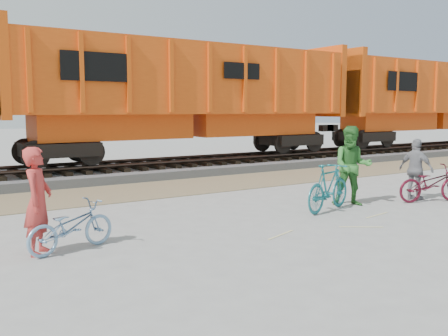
{
  "coord_description": "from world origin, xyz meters",
  "views": [
    {
      "loc": [
        -7.03,
        -8.06,
        2.4
      ],
      "look_at": [
        -0.81,
        1.5,
        1.06
      ],
      "focal_mm": 40.0,
      "sensor_mm": 36.0,
      "label": 1
    }
  ],
  "objects_px": {
    "bicycle_maroon": "(431,183)",
    "bicycle_blue": "(71,226)",
    "person_solo": "(38,201)",
    "person_woman": "(416,169)",
    "hopper_car_center": "(189,94)",
    "hopper_car_right": "(428,99)",
    "person_man": "(352,166)",
    "bicycle_teal": "(329,187)"
  },
  "relations": [
    {
      "from": "hopper_car_right",
      "to": "person_man",
      "type": "xyz_separation_m",
      "value": [
        -15.03,
        -8.42,
        -2.01
      ]
    },
    {
      "from": "bicycle_blue",
      "to": "bicycle_teal",
      "type": "relative_size",
      "value": 0.85
    },
    {
      "from": "bicycle_teal",
      "to": "person_man",
      "type": "height_order",
      "value": "person_man"
    },
    {
      "from": "hopper_car_center",
      "to": "bicycle_maroon",
      "type": "bearing_deg",
      "value": -77.43
    },
    {
      "from": "hopper_car_right",
      "to": "bicycle_maroon",
      "type": "height_order",
      "value": "hopper_car_right"
    },
    {
      "from": "hopper_car_right",
      "to": "person_solo",
      "type": "xyz_separation_m",
      "value": [
        -22.64,
        -8.58,
        -2.11
      ]
    },
    {
      "from": "person_man",
      "to": "person_woman",
      "type": "height_order",
      "value": "person_man"
    },
    {
      "from": "bicycle_teal",
      "to": "hopper_car_right",
      "type": "bearing_deg",
      "value": -78.69
    },
    {
      "from": "bicycle_maroon",
      "to": "person_man",
      "type": "xyz_separation_m",
      "value": [
        -2.09,
        0.81,
        0.51
      ]
    },
    {
      "from": "hopper_car_center",
      "to": "bicycle_maroon",
      "type": "relative_size",
      "value": 7.54
    },
    {
      "from": "bicycle_teal",
      "to": "hopper_car_center",
      "type": "bearing_deg",
      "value": -23.79
    },
    {
      "from": "person_solo",
      "to": "person_woman",
      "type": "distance_m",
      "value": 9.6
    },
    {
      "from": "bicycle_blue",
      "to": "person_woman",
      "type": "relative_size",
      "value": 0.99
    },
    {
      "from": "bicycle_blue",
      "to": "person_woman",
      "type": "distance_m",
      "value": 9.11
    },
    {
      "from": "hopper_car_center",
      "to": "person_man",
      "type": "distance_m",
      "value": 8.66
    },
    {
      "from": "bicycle_blue",
      "to": "person_woman",
      "type": "bearing_deg",
      "value": -106.73
    },
    {
      "from": "hopper_car_right",
      "to": "bicycle_teal",
      "type": "bearing_deg",
      "value": -151.73
    },
    {
      "from": "hopper_car_center",
      "to": "person_man",
      "type": "xyz_separation_m",
      "value": [
        -0.03,
        -8.42,
        -2.01
      ]
    },
    {
      "from": "person_solo",
      "to": "person_woman",
      "type": "xyz_separation_m",
      "value": [
        9.6,
        -0.26,
        -0.08
      ]
    },
    {
      "from": "bicycle_blue",
      "to": "bicycle_maroon",
      "type": "relative_size",
      "value": 0.87
    },
    {
      "from": "person_solo",
      "to": "person_woman",
      "type": "height_order",
      "value": "person_solo"
    },
    {
      "from": "hopper_car_center",
      "to": "person_woman",
      "type": "xyz_separation_m",
      "value": [
        1.96,
        -8.84,
        -2.19
      ]
    },
    {
      "from": "hopper_car_center",
      "to": "person_man",
      "type": "height_order",
      "value": "hopper_car_center"
    },
    {
      "from": "bicycle_maroon",
      "to": "person_woman",
      "type": "bearing_deg",
      "value": 33.48
    },
    {
      "from": "bicycle_blue",
      "to": "person_solo",
      "type": "height_order",
      "value": "person_solo"
    },
    {
      "from": "bicycle_blue",
      "to": "bicycle_maroon",
      "type": "height_order",
      "value": "bicycle_maroon"
    },
    {
      "from": "hopper_car_right",
      "to": "bicycle_maroon",
      "type": "distance_m",
      "value": 16.1
    },
    {
      "from": "hopper_car_center",
      "to": "bicycle_teal",
      "type": "bearing_deg",
      "value": -96.83
    },
    {
      "from": "hopper_car_right",
      "to": "person_solo",
      "type": "relative_size",
      "value": 7.8
    },
    {
      "from": "person_man",
      "to": "person_woman",
      "type": "xyz_separation_m",
      "value": [
        1.99,
        -0.41,
        -0.18
      ]
    },
    {
      "from": "bicycle_maroon",
      "to": "bicycle_blue",
      "type": "bearing_deg",
      "value": 105.99
    },
    {
      "from": "bicycle_teal",
      "to": "person_solo",
      "type": "relative_size",
      "value": 1.05
    },
    {
      "from": "bicycle_blue",
      "to": "person_man",
      "type": "height_order",
      "value": "person_man"
    },
    {
      "from": "bicycle_blue",
      "to": "person_solo",
      "type": "distance_m",
      "value": 0.7
    },
    {
      "from": "hopper_car_center",
      "to": "hopper_car_right",
      "type": "xyz_separation_m",
      "value": [
        15.0,
        0.0,
        0.0
      ]
    },
    {
      "from": "bicycle_maroon",
      "to": "hopper_car_right",
      "type": "bearing_deg",
      "value": -35.04
    },
    {
      "from": "bicycle_teal",
      "to": "bicycle_maroon",
      "type": "bearing_deg",
      "value": -118.16
    },
    {
      "from": "bicycle_teal",
      "to": "person_woman",
      "type": "distance_m",
      "value": 3.01
    },
    {
      "from": "hopper_car_center",
      "to": "person_man",
      "type": "bearing_deg",
      "value": -90.23
    },
    {
      "from": "bicycle_blue",
      "to": "bicycle_teal",
      "type": "xyz_separation_m",
      "value": [
        6.1,
        0.06,
        0.14
      ]
    },
    {
      "from": "hopper_car_right",
      "to": "bicycle_blue",
      "type": "distance_m",
      "value": 23.92
    },
    {
      "from": "hopper_car_right",
      "to": "person_solo",
      "type": "distance_m",
      "value": 24.3
    }
  ]
}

